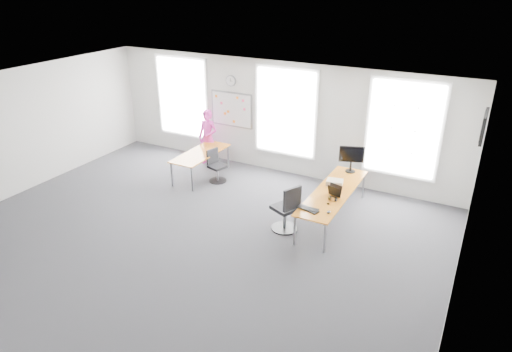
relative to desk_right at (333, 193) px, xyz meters
The scene contains 23 objects.
floor 3.19m from the desk_right, 138.00° to the right, with size 10.00×10.00×0.00m, color #242428.
ceiling 3.91m from the desk_right, 138.00° to the right, with size 10.00×10.00×0.00m, color silver.
wall_back 3.13m from the desk_right, 140.50° to the left, with size 10.00×10.00×0.00m, color silver.
wall_left 7.66m from the desk_right, 164.08° to the right, with size 10.00×10.00×0.00m, color silver.
wall_right 3.50m from the desk_right, 37.91° to the right, with size 10.00×10.00×0.00m, color silver.
window_left 5.74m from the desk_right, 160.52° to the left, with size 1.60×0.06×2.20m, color white.
window_mid 2.96m from the desk_right, 137.01° to the left, with size 1.60×0.06×2.20m, color white.
window_right 2.37m from the desk_right, 62.47° to the left, with size 1.60×0.06×2.20m, color white.
desk_right is the anchor object (origin of this frame).
desk_left 3.91m from the desk_right, behind, with size 0.75×1.86×0.68m.
chair_right 1.16m from the desk_right, 126.91° to the right, with size 0.63×0.63×1.06m.
chair_left 3.42m from the desk_right, behind, with size 0.48×0.48×0.86m.
person 4.42m from the desk_right, 161.28° to the left, with size 0.58×0.38×1.58m, color #D333A6.
whiteboard 4.22m from the desk_right, 152.85° to the left, with size 1.20×0.03×0.90m, color silver.
wall_clock 4.46m from the desk_right, 152.85° to the left, with size 0.30×0.30×0.04m, color gray.
tv 3.24m from the desk_right, 19.11° to the left, with size 0.06×0.90×0.55m, color black.
keyboard 1.05m from the desk_right, 99.32° to the right, with size 0.46×0.16×0.02m, color black.
mouse 1.02m from the desk_right, 75.94° to the right, with size 0.07×0.12×0.04m, color black.
lens_cap 0.63m from the desk_right, 80.61° to the right, with size 0.06×0.06×0.01m, color black.
headphones 0.46m from the desk_right, 73.08° to the right, with size 0.17×0.09×0.10m.
laptop_sleeve 0.28m from the desk_right, 65.12° to the right, with size 0.31×0.24×0.25m.
paper_stack 0.34m from the desk_right, 104.76° to the left, with size 0.35×0.27×0.12m, color beige.
monitor 1.26m from the desk_right, 89.81° to the left, with size 0.56×0.25×0.64m.
Camera 1 is at (5.00, -6.56, 5.05)m, focal length 32.00 mm.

